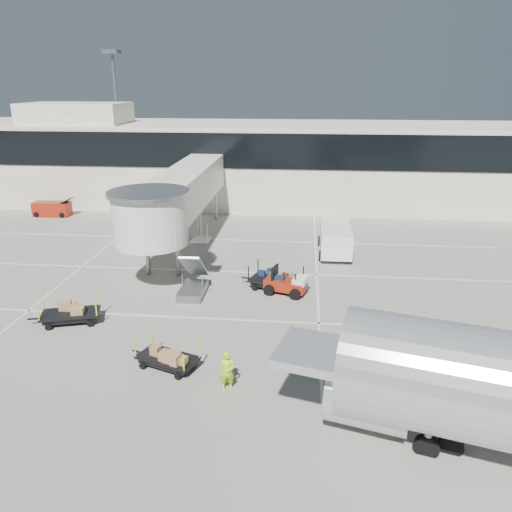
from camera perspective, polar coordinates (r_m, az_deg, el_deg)
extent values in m
plane|color=gray|center=(25.35, -6.56, -9.11)|extent=(140.00, 140.00, 0.00)
cube|color=silver|center=(27.08, -5.69, -7.09)|extent=(40.00, 0.15, 0.02)
cube|color=silver|center=(33.39, -3.40, -1.77)|extent=(40.00, 0.15, 0.02)
cube|color=silver|center=(39.92, -1.85, 1.83)|extent=(40.00, 0.15, 0.02)
cube|color=silver|center=(33.95, 6.92, -1.51)|extent=(0.15, 30.00, 0.02)
cube|color=silver|center=(37.11, -18.59, -0.58)|extent=(0.15, 30.00, 0.02)
cube|color=#F0E4CE|center=(52.60, 0.09, 10.58)|extent=(64.00, 12.00, 8.00)
cube|color=black|center=(46.36, -0.65, 11.89)|extent=(64.00, 0.12, 3.20)
cube|color=#F0E4CE|center=(54.89, -19.89, 15.10)|extent=(10.00, 6.00, 2.00)
cylinder|color=gray|center=(59.74, -15.48, 14.34)|extent=(0.36, 0.36, 15.00)
cube|color=gray|center=(59.65, -16.17, 21.52)|extent=(1.60, 1.60, 0.40)
cube|color=silver|center=(38.61, -8.07, 7.63)|extent=(3.00, 18.00, 2.80)
cylinder|color=silver|center=(30.18, -11.99, 4.10)|extent=(4.40, 4.40, 3.00)
cylinder|color=gray|center=(29.81, -12.20, 7.06)|extent=(4.80, 4.80, 0.25)
cylinder|color=gray|center=(33.12, -12.29, 0.27)|extent=(0.28, 0.28, 2.90)
cylinder|color=gray|center=(32.57, -8.94, 0.16)|extent=(0.28, 0.28, 2.90)
cylinder|color=gray|center=(39.52, -9.29, 3.58)|extent=(0.28, 0.28, 2.90)
cylinder|color=gray|center=(39.06, -6.44, 3.53)|extent=(0.28, 0.28, 2.90)
cylinder|color=gray|center=(46.10, -7.11, 5.95)|extent=(0.28, 0.28, 2.90)
cylinder|color=gray|center=(45.71, -4.65, 5.92)|extent=(0.28, 0.28, 2.90)
cube|color=gray|center=(29.92, -7.24, -3.99)|extent=(1.40, 2.60, 0.50)
cube|color=gray|center=(29.96, -7.10, -1.16)|extent=(1.20, 2.60, 2.06)
cube|color=gray|center=(30.85, -6.64, 1.92)|extent=(1.40, 1.20, 0.12)
cube|color=maroon|center=(29.84, 3.41, -3.28)|extent=(2.68, 1.84, 0.61)
cube|color=white|center=(29.42, 5.11, -2.80)|extent=(1.01, 1.28, 0.36)
cube|color=black|center=(29.83, 2.15, -1.99)|extent=(0.42, 1.01, 0.92)
cylinder|color=black|center=(29.62, 1.49, -3.92)|extent=(0.70, 0.44, 0.65)
cylinder|color=black|center=(30.76, 2.38, -3.02)|extent=(0.70, 0.44, 0.65)
cylinder|color=black|center=(29.12, 4.48, -4.40)|extent=(0.70, 0.44, 0.65)
cylinder|color=black|center=(30.28, 5.28, -3.46)|extent=(0.70, 0.44, 0.65)
cube|color=black|center=(30.35, 2.28, -2.83)|extent=(3.46, 2.47, 0.13)
cube|color=black|center=(30.42, 2.28, -3.15)|extent=(3.09, 2.15, 0.26)
cube|color=black|center=(31.12, -1.02, -2.55)|extent=(0.72, 0.31, 0.08)
cylinder|color=black|center=(30.30, -0.15, -3.66)|extent=(0.38, 0.25, 0.35)
cylinder|color=black|center=(31.49, 0.90, -2.75)|extent=(0.38, 0.25, 0.35)
cylinder|color=black|center=(29.54, 3.74, -4.33)|extent=(0.38, 0.25, 0.35)
cylinder|color=black|center=(30.76, 4.66, -3.36)|extent=(0.38, 0.25, 0.35)
cylinder|color=black|center=(30.13, -0.86, -2.02)|extent=(0.07, 0.07, 0.94)
cylinder|color=black|center=(31.33, 0.22, -1.17)|extent=(0.07, 0.07, 0.94)
cylinder|color=black|center=(29.08, 4.53, -2.90)|extent=(0.07, 0.07, 0.94)
cylinder|color=black|center=(30.32, 5.43, -1.97)|extent=(0.07, 0.07, 0.94)
cube|color=#13223D|center=(30.38, 0.29, -2.34)|extent=(0.52, 0.45, 0.31)
cube|color=brown|center=(30.33, 3.33, -2.30)|extent=(0.61, 0.48, 0.42)
cube|color=#13223D|center=(30.03, 2.85, -2.49)|extent=(0.52, 0.49, 0.46)
cube|color=#13223D|center=(30.58, 2.52, -2.15)|extent=(0.60, 0.46, 0.38)
cube|color=maroon|center=(30.96, 0.80, -1.83)|extent=(0.65, 0.52, 0.40)
cube|color=maroon|center=(30.51, 1.70, -2.20)|extent=(0.48, 0.47, 0.37)
cube|color=maroon|center=(30.11, 2.75, -2.55)|extent=(0.62, 0.50, 0.33)
cube|color=maroon|center=(30.05, 0.81, -2.59)|extent=(0.55, 0.48, 0.32)
cube|color=brown|center=(29.86, 3.24, -2.75)|extent=(0.49, 0.42, 0.34)
cube|color=#494A4E|center=(30.08, 3.91, -2.63)|extent=(0.67, 0.56, 0.30)
cube|color=#13223D|center=(29.92, 3.80, -2.64)|extent=(0.65, 0.49, 0.41)
cube|color=black|center=(22.80, -10.07, -11.37)|extent=(2.97, 2.20, 0.11)
cube|color=black|center=(22.88, -10.05, -11.72)|extent=(2.65, 1.92, 0.22)
cube|color=black|center=(23.78, -13.32, -10.61)|extent=(0.61, 0.29, 0.07)
cylinder|color=black|center=(23.08, -12.84, -12.14)|extent=(0.33, 0.22, 0.30)
cylinder|color=black|center=(23.88, -11.01, -10.86)|extent=(0.33, 0.22, 0.30)
cylinder|color=black|center=(22.08, -8.94, -13.44)|extent=(0.33, 0.22, 0.30)
cylinder|color=black|center=(22.91, -7.18, -12.03)|extent=(0.33, 0.22, 0.30)
cylinder|color=yellow|center=(22.91, -13.67, -10.33)|extent=(0.06, 0.06, 0.80)
cylinder|color=yellow|center=(23.71, -11.81, -9.10)|extent=(0.06, 0.06, 0.80)
cylinder|color=yellow|center=(21.52, -8.27, -12.03)|extent=(0.06, 0.06, 0.80)
cylinder|color=yellow|center=(22.37, -6.51, -10.63)|extent=(0.06, 0.06, 0.80)
cube|color=#9C7E4B|center=(22.56, -10.83, -11.14)|extent=(0.62, 0.52, 0.32)
cube|color=#9C7E4B|center=(23.40, -11.62, -10.02)|extent=(0.50, 0.58, 0.31)
cube|color=#9C7E4B|center=(22.95, -12.67, -10.58)|extent=(0.51, 0.57, 0.42)
cube|color=#9C7E4B|center=(22.75, -10.94, -10.86)|extent=(0.52, 0.49, 0.34)
cube|color=#9C7E4B|center=(22.48, -10.85, -11.23)|extent=(0.65, 0.61, 0.35)
cube|color=#9C7E4B|center=(22.66, -8.52, -10.76)|extent=(0.59, 0.54, 0.39)
cube|color=#9C7E4B|center=(22.30, -7.70, -11.11)|extent=(0.63, 0.63, 0.48)
cube|color=#9C7E4B|center=(22.56, -9.38, -11.03)|extent=(0.65, 0.52, 0.34)
cube|color=#9C7E4B|center=(23.17, -11.67, -10.29)|extent=(0.59, 0.53, 0.36)
cube|color=black|center=(28.01, -20.44, -6.17)|extent=(3.23, 2.24, 0.12)
cube|color=black|center=(28.09, -20.40, -6.49)|extent=(2.88, 1.94, 0.24)
cube|color=black|center=(28.46, -24.01, -6.58)|extent=(0.68, 0.27, 0.08)
cylinder|color=black|center=(27.79, -22.65, -7.52)|extent=(0.36, 0.23, 0.33)
cylinder|color=black|center=(28.95, -22.17, -6.36)|extent=(0.36, 0.23, 0.33)
cylinder|color=black|center=(27.41, -18.43, -7.35)|extent=(0.36, 0.23, 0.33)
cylinder|color=black|center=(28.59, -18.13, -6.18)|extent=(0.36, 0.23, 0.33)
cylinder|color=yellow|center=(27.54, -23.64, -6.04)|extent=(0.07, 0.07, 0.88)
cylinder|color=yellow|center=(28.71, -23.12, -4.93)|extent=(0.07, 0.07, 0.88)
cylinder|color=yellow|center=(27.02, -17.81, -5.78)|extent=(0.07, 0.07, 0.88)
cylinder|color=yellow|center=(28.21, -17.53, -4.66)|extent=(0.07, 0.07, 0.88)
cube|color=#9C7E4B|center=(27.80, -18.47, -5.58)|extent=(0.53, 0.59, 0.36)
cube|color=#9C7E4B|center=(27.69, -21.37, -5.97)|extent=(0.65, 0.55, 0.42)
cube|color=#9C7E4B|center=(27.93, -22.55, -5.78)|extent=(0.55, 0.54, 0.54)
cube|color=#9C7E4B|center=(28.01, -22.14, -5.84)|extent=(0.69, 0.60, 0.37)
imported|color=#9EE117|center=(20.89, -3.30, -12.98)|extent=(0.69, 0.52, 1.73)
cube|color=white|center=(36.99, 9.04, 2.03)|extent=(2.16, 5.32, 1.72)
cube|color=white|center=(39.36, 8.85, 2.60)|extent=(2.05, 0.61, 1.00)
cube|color=black|center=(37.07, 9.06, 2.79)|extent=(2.18, 3.32, 0.69)
cylinder|color=black|center=(35.50, 7.43, 0.03)|extent=(0.27, 0.75, 0.75)
cylinder|color=black|center=(35.64, 10.80, -0.08)|extent=(0.27, 0.75, 0.75)
cylinder|color=black|center=(38.86, 7.31, 1.75)|extent=(0.27, 0.75, 0.75)
cylinder|color=black|center=(38.99, 10.40, 1.65)|extent=(0.27, 0.75, 0.75)
cube|color=maroon|center=(50.85, -22.28, 4.99)|extent=(3.37, 1.47, 1.32)
cube|color=black|center=(50.02, -20.86, 5.94)|extent=(0.86, 1.25, 0.47)
cylinder|color=black|center=(50.98, -23.77, 4.36)|extent=(0.53, 0.23, 0.53)
cylinder|color=black|center=(52.03, -23.15, 4.72)|extent=(0.53, 0.23, 0.53)
cylinder|color=black|center=(49.87, -21.26, 4.39)|extent=(0.53, 0.23, 0.53)
cylinder|color=black|center=(50.94, -20.68, 4.75)|extent=(0.53, 0.23, 0.53)
cube|color=silver|center=(17.92, 17.74, -12.46)|extent=(9.89, 5.10, 0.33)
cylinder|color=silver|center=(18.73, 12.79, -15.48)|extent=(3.34, 2.87, 2.19)
cube|color=silver|center=(18.26, 12.99, -13.26)|extent=(0.80, 0.43, 1.05)
cylinder|color=gray|center=(19.25, 21.45, -18.90)|extent=(0.29, 0.29, 1.05)
cylinder|color=black|center=(19.40, 21.36, -19.46)|extent=(0.91, 0.52, 0.86)
cylinder|color=gray|center=(18.77, 19.09, -18.77)|extent=(0.27, 0.27, 1.52)
cylinder|color=black|center=(19.06, 18.93, -19.90)|extent=(0.91, 0.52, 0.86)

